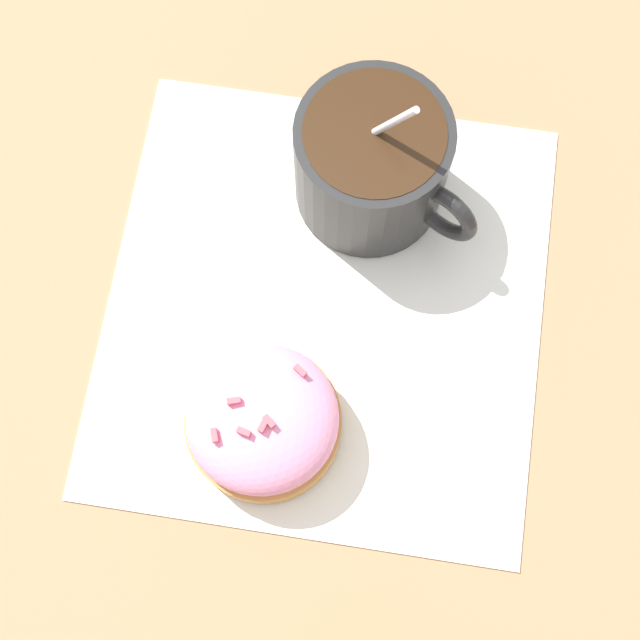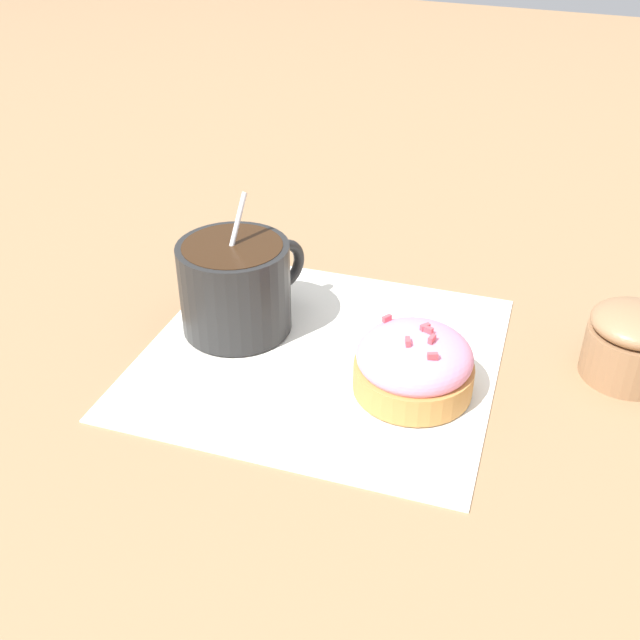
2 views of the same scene
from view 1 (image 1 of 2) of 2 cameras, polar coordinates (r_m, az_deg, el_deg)
ground_plane at (r=0.52m, az=0.32°, el=0.87°), size 3.00×3.00×0.00m
paper_napkin at (r=0.52m, az=0.32°, el=0.92°), size 0.29×0.28×0.00m
coffee_cup at (r=0.51m, az=3.44°, el=10.07°), size 0.09×0.11×0.11m
frosted_pastry at (r=0.48m, az=-3.68°, el=-6.43°), size 0.09×0.09×0.05m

